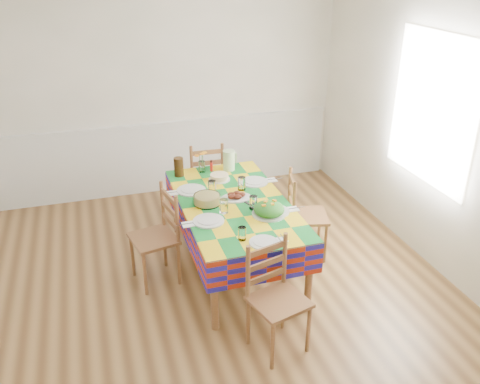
% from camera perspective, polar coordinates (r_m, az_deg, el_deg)
% --- Properties ---
extents(room, '(4.58, 5.08, 2.78)m').
position_cam_1_polar(room, '(3.94, -3.69, 3.20)').
color(room, brown).
rests_on(room, ground).
extents(wainscot, '(4.41, 0.06, 0.92)m').
position_cam_1_polar(wainscot, '(6.53, -8.72, 4.13)').
color(wainscot, white).
rests_on(wainscot, room).
extents(window_right, '(0.00, 1.40, 1.40)m').
position_cam_1_polar(window_right, '(5.10, 20.77, 8.63)').
color(window_right, white).
rests_on(window_right, room).
extents(dining_table, '(0.99, 1.83, 0.71)m').
position_cam_1_polar(dining_table, '(4.79, -0.69, -1.94)').
color(dining_table, brown).
rests_on(dining_table, room).
extents(setting_near_head, '(0.38, 0.26, 0.11)m').
position_cam_1_polar(setting_near_head, '(4.11, 1.86, -5.29)').
color(setting_near_head, silver).
rests_on(setting_near_head, dining_table).
extents(setting_left_near, '(0.50, 0.30, 0.13)m').
position_cam_1_polar(setting_left_near, '(4.45, -3.00, -2.64)').
color(setting_left_near, silver).
rests_on(setting_left_near, dining_table).
extents(setting_left_far, '(0.52, 0.31, 0.14)m').
position_cam_1_polar(setting_left_far, '(4.94, -4.74, 0.31)').
color(setting_left_far, silver).
rests_on(setting_left_far, dining_table).
extents(setting_right_near, '(0.50, 0.29, 0.13)m').
position_cam_1_polar(setting_right_near, '(4.58, 3.13, -1.79)').
color(setting_right_near, silver).
rests_on(setting_right_near, dining_table).
extents(setting_right_far, '(0.52, 0.30, 0.13)m').
position_cam_1_polar(setting_right_far, '(5.08, 1.19, 1.10)').
color(setting_right_far, silver).
rests_on(setting_right_far, dining_table).
extents(meat_platter, '(0.30, 0.21, 0.06)m').
position_cam_1_polar(meat_platter, '(4.80, -0.46, -0.49)').
color(meat_platter, silver).
rests_on(meat_platter, dining_table).
extents(salad_platter, '(0.31, 0.31, 0.13)m').
position_cam_1_polar(salad_platter, '(4.51, 3.28, -1.99)').
color(salad_platter, silver).
rests_on(salad_platter, dining_table).
extents(pasta_bowl, '(0.25, 0.25, 0.09)m').
position_cam_1_polar(pasta_bowl, '(4.70, -3.72, -0.83)').
color(pasta_bowl, white).
rests_on(pasta_bowl, dining_table).
extents(cake, '(0.22, 0.22, 0.06)m').
position_cam_1_polar(cake, '(5.19, -2.34, 1.67)').
color(cake, silver).
rests_on(cake, dining_table).
extents(serving_utensils, '(0.15, 0.33, 0.01)m').
position_cam_1_polar(serving_utensils, '(4.71, 1.31, -1.30)').
color(serving_utensils, black).
rests_on(serving_utensils, dining_table).
extents(flower_vase, '(0.14, 0.12, 0.23)m').
position_cam_1_polar(flower_vase, '(5.37, -4.32, 3.21)').
color(flower_vase, white).
rests_on(flower_vase, dining_table).
extents(hot_sauce, '(0.03, 0.03, 0.13)m').
position_cam_1_polar(hot_sauce, '(5.39, -3.24, 2.97)').
color(hot_sauce, red).
rests_on(hot_sauce, dining_table).
extents(green_pitcher, '(0.13, 0.13, 0.22)m').
position_cam_1_polar(green_pitcher, '(5.40, -1.26, 3.58)').
color(green_pitcher, '#B8E19E').
rests_on(green_pitcher, dining_table).
extents(tea_pitcher, '(0.10, 0.10, 0.20)m').
position_cam_1_polar(tea_pitcher, '(5.30, -6.90, 2.82)').
color(tea_pitcher, black).
rests_on(tea_pitcher, dining_table).
extents(name_card, '(0.07, 0.02, 0.02)m').
position_cam_1_polar(name_card, '(4.03, 2.97, -6.30)').
color(name_card, silver).
rests_on(name_card, dining_table).
extents(chair_near, '(0.49, 0.47, 0.90)m').
position_cam_1_polar(chair_near, '(3.96, 4.04, -11.84)').
color(chair_near, brown).
rests_on(chair_near, room).
extents(chair_far, '(0.42, 0.40, 0.92)m').
position_cam_1_polar(chair_far, '(5.87, -3.91, 1.47)').
color(chair_far, brown).
rests_on(chair_far, room).
extents(chair_left, '(0.46, 0.48, 0.92)m').
position_cam_1_polar(chair_left, '(4.75, -9.21, -5.02)').
color(chair_left, brown).
rests_on(chair_left, room).
extents(chair_right, '(0.47, 0.48, 0.90)m').
position_cam_1_polar(chair_right, '(5.12, 7.17, -2.65)').
color(chair_right, brown).
rests_on(chair_right, room).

